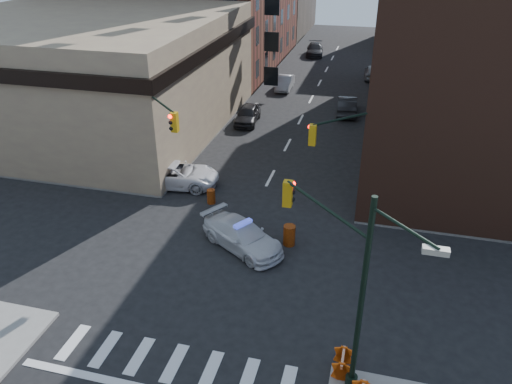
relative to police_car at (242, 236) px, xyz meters
The scene contains 25 objects.
ground 1.80m from the police_car, 104.29° to the right, with size 140.00×140.00×0.00m, color black.
sidewalk_nw 38.97m from the police_car, 126.91° to the left, with size 34.00×54.50×0.15m, color gray.
bank_building 23.22m from the police_car, 139.42° to the left, with size 22.00×22.00×9.00m, color #948261.
commercial_row_ne 25.20m from the police_car, 58.94° to the left, with size 14.00×34.00×14.00m, color #492A1D.
filler_ne 58.26m from the police_car, 76.45° to the left, with size 16.00×16.00×12.00m, color #5A2B1C.
signal_pole_se 9.87m from the police_car, 51.64° to the right, with size 5.40×5.27×8.00m.
signal_pole_nw 8.14m from the police_car, 149.11° to the left, with size 3.58×3.67×8.00m.
signal_pole_ne 7.53m from the police_car, 34.69° to the left, with size 3.67×3.58×8.00m.
tree_ne_near 25.57m from the police_car, 73.79° to the left, with size 3.00×3.00×4.85m.
tree_ne_far 33.29m from the police_car, 77.65° to the left, with size 3.00×3.00×4.85m.
police_car is the anchor object (origin of this frame).
pickup 8.54m from the police_car, 136.59° to the left, with size 2.62×5.69×1.58m, color silver.
parked_car_wnear 19.07m from the police_car, 104.44° to the left, with size 1.79×4.45×1.52m, color black.
parked_car_wfar 29.35m from the police_car, 97.07° to the left, with size 1.46×4.18×1.38m, color #9899A0.
parked_car_wdeep 45.46m from the police_car, 93.66° to the left, with size 2.09×5.13×1.49m, color black.
parked_car_enear 23.28m from the police_car, 81.71° to the left, with size 1.69×4.83×1.59m, color black.
parked_car_efar 36.04m from the police_car, 81.87° to the left, with size 1.80×4.48×1.53m, color gray.
pedestrian_a 12.52m from the police_car, 145.86° to the left, with size 0.63×0.41×1.72m, color black.
pedestrian_b 11.03m from the police_car, 144.26° to the left, with size 0.92×0.72×1.89m, color black.
pedestrian_c 15.18m from the police_car, 151.71° to the left, with size 1.04×0.43×1.78m, color #1D232B.
barrel_road 2.52m from the police_car, 20.60° to the left, with size 0.64×0.64×1.15m, color #C95F09.
barrel_bank 5.23m from the police_car, 127.41° to the left, with size 0.51×0.51×0.91m, color #C93E09.
barricade_se_a 9.44m from the police_car, 50.58° to the right, with size 1.09×0.55×0.82m, color orange, non-canonical shape.
barricade_nw_a 9.79m from the police_car, 145.55° to the left, with size 1.22×0.61×0.91m, color #C64809, non-canonical shape.
barricade_nw_b 10.97m from the police_car, 144.27° to the left, with size 1.10×0.55×0.82m, color red, non-canonical shape.
Camera 1 is at (6.61, -19.64, 15.19)m, focal length 35.00 mm.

